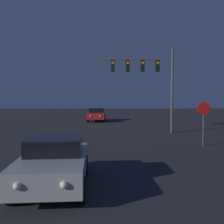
{
  "coord_description": "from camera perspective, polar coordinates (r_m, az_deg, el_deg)",
  "views": [
    {
      "loc": [
        -0.27,
        -1.57,
        2.79
      ],
      "look_at": [
        0.0,
        11.9,
        1.99
      ],
      "focal_mm": 40.0,
      "sensor_mm": 36.0,
      "label": 1
    }
  ],
  "objects": [
    {
      "name": "car_near",
      "position": [
        8.09,
        -13.04,
        -11.12
      ],
      "size": [
        2.14,
        4.06,
        1.52
      ],
      "rotation": [
        0.0,
        0.0,
        3.19
      ],
      "color": "#99999E",
      "rests_on": "ground_plane"
    },
    {
      "name": "car_far",
      "position": [
        29.06,
        -3.55,
        -0.59
      ],
      "size": [
        2.07,
        4.02,
        1.52
      ],
      "rotation": [
        0.0,
        0.0,
        3.12
      ],
      "color": "#B21E1E",
      "rests_on": "ground_plane"
    },
    {
      "name": "traffic_signal_mast",
      "position": [
        19.68,
        8.38,
        8.56
      ],
      "size": [
        5.86,
        0.3,
        6.51
      ],
      "color": "#4C4C51",
      "rests_on": "ground_plane"
    },
    {
      "name": "stop_sign",
      "position": [
        14.99,
        20.22,
        -0.73
      ],
      "size": [
        0.73,
        0.07,
        2.52
      ],
      "color": "#4C4C51",
      "rests_on": "ground_plane"
    }
  ]
}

